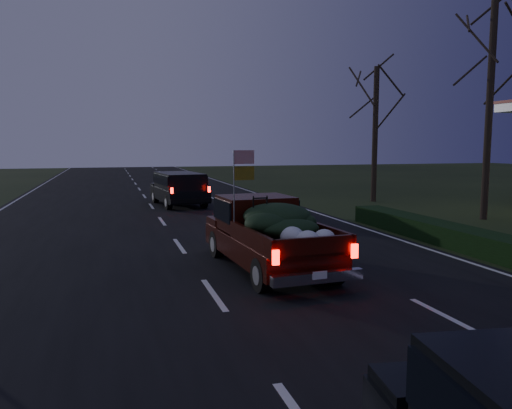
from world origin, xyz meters
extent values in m
plane|color=black|center=(0.00, 0.00, 0.00)|extent=(120.00, 120.00, 0.00)
cube|color=black|center=(0.00, 0.00, 0.01)|extent=(14.00, 120.00, 0.02)
cube|color=black|center=(7.80, 3.00, 0.30)|extent=(1.00, 10.00, 0.60)
cylinder|color=black|center=(12.50, 7.00, 4.25)|extent=(0.28, 0.28, 8.50)
cylinder|color=black|center=(11.50, 14.00, 3.50)|extent=(0.28, 0.28, 7.00)
cube|color=#340D07|center=(1.69, 1.76, 0.56)|extent=(2.16, 4.78, 0.51)
cube|color=#340D07|center=(1.63, 2.60, 1.26)|extent=(1.82, 1.60, 0.84)
cube|color=black|center=(1.63, 2.60, 1.36)|extent=(1.91, 1.51, 0.51)
cube|color=#340D07|center=(1.76, 0.54, 0.84)|extent=(1.89, 2.72, 0.06)
ellipsoid|color=black|center=(1.78, 1.01, 1.26)|extent=(1.60, 1.77, 0.56)
cylinder|color=gray|center=(0.85, 1.70, 1.92)|extent=(0.03, 0.03, 1.87)
cube|color=red|center=(1.10, 1.72, 2.69)|extent=(0.49, 0.05, 0.32)
cube|color=gold|center=(1.10, 1.72, 2.32)|extent=(0.49, 0.05, 0.32)
cube|color=black|center=(1.33, 15.09, 0.60)|extent=(2.42, 4.79, 0.58)
cube|color=black|center=(1.36, 14.85, 1.25)|extent=(2.17, 3.54, 0.77)
cube|color=black|center=(1.36, 14.85, 1.32)|extent=(2.25, 3.45, 0.46)
camera|label=1|loc=(-1.91, -9.47, 2.97)|focal=35.00mm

